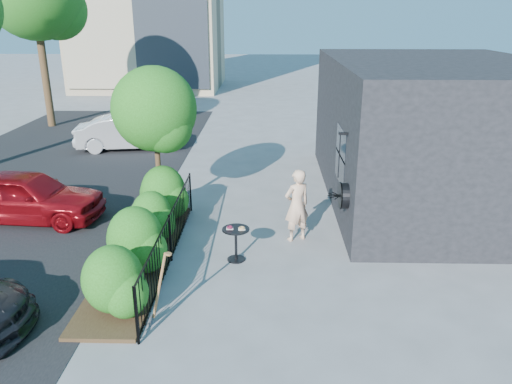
{
  "coord_description": "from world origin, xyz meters",
  "views": [
    {
      "loc": [
        0.64,
        -9.96,
        5.22
      ],
      "look_at": [
        0.36,
        1.25,
        1.2
      ],
      "focal_mm": 35.0,
      "sensor_mm": 36.0,
      "label": 1
    }
  ],
  "objects_px": {
    "patio_tree": "(157,114)",
    "car_red": "(27,196)",
    "woman": "(297,205)",
    "car_silver": "(129,133)",
    "cafe_table": "(236,238)",
    "shovel": "(158,293)"
  },
  "relations": [
    {
      "from": "cafe_table",
      "to": "car_silver",
      "type": "height_order",
      "value": "car_silver"
    },
    {
      "from": "woman",
      "to": "shovel",
      "type": "height_order",
      "value": "woman"
    },
    {
      "from": "shovel",
      "to": "woman",
      "type": "bearing_deg",
      "value": 54.16
    },
    {
      "from": "patio_tree",
      "to": "car_red",
      "type": "bearing_deg",
      "value": -171.26
    },
    {
      "from": "car_red",
      "to": "car_silver",
      "type": "relative_size",
      "value": 0.96
    },
    {
      "from": "patio_tree",
      "to": "woman",
      "type": "relative_size",
      "value": 2.2
    },
    {
      "from": "woman",
      "to": "car_silver",
      "type": "distance_m",
      "value": 10.61
    },
    {
      "from": "woman",
      "to": "car_silver",
      "type": "bearing_deg",
      "value": -80.42
    },
    {
      "from": "car_silver",
      "to": "cafe_table",
      "type": "bearing_deg",
      "value": -161.85
    },
    {
      "from": "shovel",
      "to": "car_silver",
      "type": "xyz_separation_m",
      "value": [
        -3.74,
        12.1,
        0.05
      ]
    },
    {
      "from": "patio_tree",
      "to": "car_red",
      "type": "distance_m",
      "value": 4.09
    },
    {
      "from": "cafe_table",
      "to": "car_red",
      "type": "xyz_separation_m",
      "value": [
        -5.67,
        2.16,
        0.15
      ]
    },
    {
      "from": "patio_tree",
      "to": "cafe_table",
      "type": "xyz_separation_m",
      "value": [
        2.18,
        -2.7,
        -2.23
      ]
    },
    {
      "from": "cafe_table",
      "to": "car_red",
      "type": "height_order",
      "value": "car_red"
    },
    {
      "from": "car_silver",
      "to": "patio_tree",
      "type": "bearing_deg",
      "value": -167.3
    },
    {
      "from": "cafe_table",
      "to": "shovel",
      "type": "height_order",
      "value": "shovel"
    },
    {
      "from": "car_red",
      "to": "car_silver",
      "type": "height_order",
      "value": "car_silver"
    },
    {
      "from": "car_red",
      "to": "cafe_table",
      "type": "bearing_deg",
      "value": -106.24
    },
    {
      "from": "patio_tree",
      "to": "woman",
      "type": "bearing_deg",
      "value": -23.83
    },
    {
      "from": "patio_tree",
      "to": "cafe_table",
      "type": "height_order",
      "value": "patio_tree"
    },
    {
      "from": "patio_tree",
      "to": "shovel",
      "type": "relative_size",
      "value": 2.72
    },
    {
      "from": "woman",
      "to": "car_silver",
      "type": "relative_size",
      "value": 0.43
    }
  ]
}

